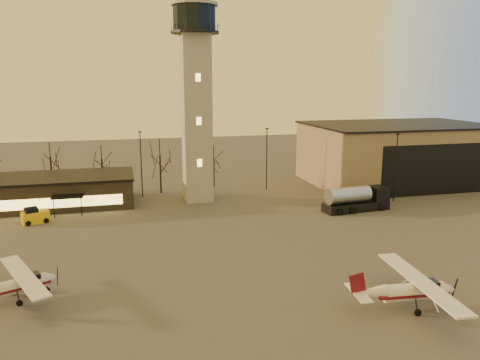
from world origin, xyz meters
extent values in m
plane|color=#464340|center=(0.00, 0.00, 0.00)|extent=(220.00, 220.00, 0.00)
cube|color=gray|center=(0.00, 30.00, 12.00)|extent=(4.00, 4.00, 24.00)
cylinder|color=black|center=(0.00, 30.00, 24.15)|extent=(6.80, 6.80, 0.30)
cylinder|color=black|center=(0.00, 30.00, 26.00)|extent=(6.00, 6.00, 3.40)
cylinder|color=gray|center=(0.00, 30.00, 27.90)|extent=(6.60, 6.60, 0.40)
cube|color=#89755A|center=(36.00, 34.00, 5.00)|extent=(30.00, 20.00, 10.00)
cube|color=black|center=(36.00, 34.00, 10.15)|extent=(30.60, 20.60, 0.30)
cube|color=black|center=(36.00, 23.98, 4.00)|extent=(18.00, 0.10, 8.00)
cube|color=black|center=(-22.00, 32.00, 2.00)|extent=(25.00, 10.00, 4.00)
cube|color=black|center=(-22.00, 32.00, 4.15)|extent=(25.40, 10.40, 0.30)
cube|color=#FFD059|center=(-22.00, 26.98, 1.60)|extent=(22.00, 0.08, 1.40)
cube|color=black|center=(-18.00, 26.00, 2.60)|extent=(4.00, 2.00, 0.20)
cylinder|color=black|center=(-8.00, 34.00, 5.00)|extent=(0.16, 0.16, 10.00)
cube|color=black|center=(-8.00, 34.00, 10.05)|extent=(0.50, 0.25, 0.18)
cylinder|color=black|center=(12.00, 34.00, 5.00)|extent=(0.16, 0.16, 10.00)
cube|color=black|center=(12.00, 34.00, 10.05)|extent=(0.50, 0.25, 0.18)
cylinder|color=black|center=(28.00, 22.00, 5.00)|extent=(0.16, 0.16, 10.00)
cube|color=black|center=(28.00, 22.00, 10.05)|extent=(0.50, 0.25, 0.18)
cylinder|color=black|center=(-14.00, 40.00, 2.62)|extent=(0.28, 0.28, 5.25)
cylinder|color=black|center=(-5.00, 36.00, 3.08)|extent=(0.28, 0.28, 6.16)
cylinder|color=black|center=(4.00, 38.00, 2.48)|extent=(0.28, 0.28, 4.97)
cylinder|color=black|center=(-22.00, 42.00, 2.80)|extent=(0.28, 0.28, 5.60)
cylinder|color=silver|center=(10.88, -8.00, 1.34)|extent=(5.02, 1.86, 1.39)
cone|color=silver|center=(13.75, -8.28, 1.34)|extent=(1.09, 1.41, 1.32)
cone|color=silver|center=(7.27, -7.65, 1.50)|extent=(2.67, 1.42, 1.17)
cube|color=black|center=(11.95, -8.10, 1.82)|extent=(1.70, 1.27, 0.75)
cube|color=#5D0D1A|center=(10.67, -7.98, 1.28)|extent=(5.88, 1.98, 0.23)
cube|color=silver|center=(11.41, -8.05, 2.17)|extent=(2.73, 11.85, 0.15)
cube|color=silver|center=(6.31, -7.55, 1.60)|extent=(1.30, 3.60, 0.09)
cube|color=#5D0D1A|center=(6.21, -7.54, 2.35)|extent=(1.48, 0.23, 1.81)
cylinder|color=silver|center=(-19.46, 1.15, 1.19)|extent=(4.52, 2.91, 1.24)
cone|color=silver|center=(-17.11, 2.20, 1.19)|extent=(1.26, 1.43, 1.18)
cube|color=black|center=(-18.59, 1.54, 1.62)|extent=(1.72, 1.50, 0.67)
cube|color=#5A0C16|center=(-19.64, 1.08, 1.15)|extent=(5.23, 3.26, 0.21)
cube|color=silver|center=(-19.03, 1.35, 1.94)|extent=(5.56, 10.18, 0.13)
cube|color=black|center=(20.17, 18.87, 0.61)|extent=(9.58, 3.60, 1.21)
cube|color=black|center=(23.68, 19.23, 2.09)|extent=(2.45, 2.75, 1.98)
cube|color=black|center=(24.45, 19.31, 2.42)|extent=(0.33, 2.09, 1.10)
cylinder|color=#B4B5BA|center=(18.86, 18.73, 2.31)|extent=(6.37, 2.94, 2.31)
cube|color=#E8B70D|center=(-21.74, 23.60, 0.74)|extent=(3.57, 2.73, 1.48)
cube|color=black|center=(-22.14, 23.45, 1.59)|extent=(1.92, 1.92, 0.85)
camera|label=1|loc=(-10.73, -37.58, 17.50)|focal=35.00mm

